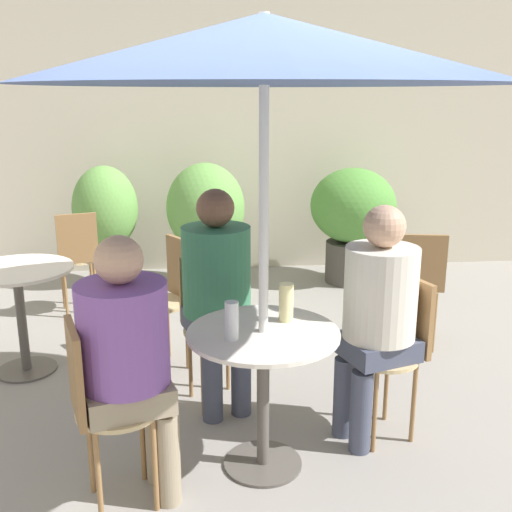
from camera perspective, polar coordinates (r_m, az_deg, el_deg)
The scene contains 19 objects.
ground_plane at distance 3.05m, azimuth -1.65°, elevation -20.01°, with size 20.00×20.00×0.00m, color gray.
storefront_wall at distance 6.04m, azimuth -3.70°, elevation 12.75°, with size 10.00×0.06×3.00m.
cafe_table_near at distance 2.84m, azimuth 0.69°, elevation -10.31°, with size 0.71×0.71×0.70m.
cafe_table_far at distance 4.08m, azimuth -21.66°, elevation -3.39°, with size 0.70×0.70×0.70m.
bistro_chair_0 at distance 3.20m, azimuth 13.32°, elevation -7.91°, with size 0.40×0.38×0.86m.
bistro_chair_1 at distance 3.50m, azimuth -4.38°, elevation -5.51°, with size 0.38×0.40×0.86m.
bistro_chair_2 at distance 2.66m, azimuth -14.82°, elevation -12.97°, with size 0.40×0.38×0.86m.
bistro_chair_3 at distance 4.27m, azimuth 15.28°, elevation -2.15°, with size 0.36×0.38×0.86m.
bistro_chair_4 at distance 5.01m, azimuth -16.65°, elevation 0.29°, with size 0.38×0.40×0.86m.
bistro_chair_5 at distance 3.94m, azimuth -8.08°, elevation -3.22°, with size 0.42×0.41×0.86m.
seated_person_0 at distance 3.05m, azimuth 11.47°, elevation -4.72°, with size 0.43×0.40×1.24m.
seated_person_1 at distance 3.30m, azimuth -3.68°, elevation -2.69°, with size 0.42×0.44×1.27m.
seated_person_2 at distance 2.60m, azimuth -12.05°, elevation -8.82°, with size 0.44×0.42×1.21m.
beer_glass_0 at distance 2.87m, azimuth 2.89°, elevation -4.43°, with size 0.07×0.07×0.19m.
beer_glass_1 at distance 2.65m, azimuth -2.33°, elevation -6.21°, with size 0.06×0.06×0.18m.
potted_plant_0 at distance 5.70m, azimuth -14.12°, elevation 3.65°, with size 0.59×0.59×1.13m.
potted_plant_1 at distance 5.54m, azimuth -4.80°, elevation 3.91°, with size 0.72×0.72×1.16m.
potted_plant_2 at distance 5.71m, azimuth 9.19°, elevation 3.85°, with size 0.80×0.80×1.09m.
umbrella at distance 2.57m, azimuth 0.79°, elevation 19.05°, with size 2.05×2.05×2.07m.
Camera 1 is at (-0.13, -2.49, 1.76)m, focal length 42.00 mm.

